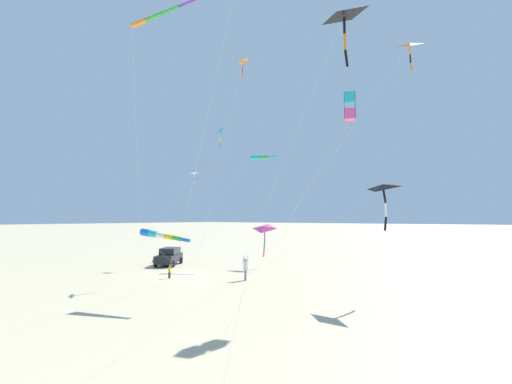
% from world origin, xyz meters
% --- Properties ---
extents(ground_plane, '(600.00, 600.00, 0.00)m').
position_xyz_m(ground_plane, '(0.00, 0.00, 0.00)').
color(ground_plane, '#C6B58C').
extents(parked_car, '(3.92, 4.61, 1.85)m').
position_xyz_m(parked_car, '(5.64, -3.44, 0.95)').
color(parked_car, black).
rests_on(parked_car, ground_plane).
extents(cooler_box, '(0.62, 0.42, 0.42)m').
position_xyz_m(cooler_box, '(8.76, -3.97, 0.21)').
color(cooler_box, red).
rests_on(cooler_box, ground_plane).
extents(person_adult_flyer, '(0.66, 0.71, 1.98)m').
position_xyz_m(person_adult_flyer, '(-6.69, -1.42, 1.08)').
color(person_adult_flyer, '#8E6B9E').
rests_on(person_adult_flyer, ground_plane).
extents(person_child_green_jacket, '(0.33, 0.39, 1.16)m').
position_xyz_m(person_child_green_jacket, '(-0.97, 1.77, 0.63)').
color(person_child_green_jacket, '#232328').
rests_on(person_child_green_jacket, ground_plane).
extents(kite_windsock_green_low_center, '(14.88, 6.61, 21.43)m').
position_xyz_m(kite_windsock_green_low_center, '(-2.33, 4.98, 21.04)').
color(kite_windsock_green_low_center, orange).
rests_on(kite_windsock_green_low_center, ground_plane).
extents(kite_box_yellow_midlevel, '(10.85, 3.61, 13.29)m').
position_xyz_m(kite_box_yellow_midlevel, '(-16.26, -0.40, 12.39)').
color(kite_box_yellow_midlevel, '#1EB7C6').
rests_on(kite_box_yellow_midlevel, ground_plane).
extents(kite_delta_orange_high_right, '(13.00, 5.40, 17.09)m').
position_xyz_m(kite_delta_orange_high_right, '(-17.26, 2.72, 16.69)').
color(kite_delta_orange_high_right, black).
rests_on(kite_delta_orange_high_right, ground_plane).
extents(kite_windsock_long_streamer_right, '(11.05, 6.16, 12.45)m').
position_xyz_m(kite_windsock_long_streamer_right, '(-1.05, -10.93, 12.19)').
color(kite_windsock_long_streamer_right, '#1EB7C6').
rests_on(kite_windsock_long_streamer_right, ground_plane).
extents(kite_delta_white_trailing, '(11.67, 5.16, 13.69)m').
position_xyz_m(kite_delta_white_trailing, '(-2.93, -2.28, 13.27)').
color(kite_delta_white_trailing, '#1EB7C6').
rests_on(kite_delta_white_trailing, ground_plane).
extents(kite_delta_red_high_left, '(7.05, 1.78, 17.19)m').
position_xyz_m(kite_delta_red_high_left, '(-8.61, 1.38, 16.85)').
color(kite_delta_red_high_left, orange).
rests_on(kite_delta_red_high_left, ground_plane).
extents(kite_delta_teal_far_right, '(12.77, 1.94, 7.50)m').
position_xyz_m(kite_delta_teal_far_right, '(-17.83, -1.78, 7.04)').
color(kite_delta_teal_far_right, black).
rests_on(kite_delta_teal_far_right, ground_plane).
extents(kite_delta_striped_overhead, '(4.10, 8.64, 4.55)m').
position_xyz_m(kite_delta_striped_overhead, '(-3.76, -8.09, 3.99)').
color(kite_delta_striped_overhead, '#EF4C93').
rests_on(kite_delta_striped_overhead, ground_plane).
extents(kite_windsock_blue_topmost, '(6.93, 7.22, 4.46)m').
position_xyz_m(kite_windsock_blue_topmost, '(-7.10, 7.57, 4.06)').
color(kite_windsock_blue_topmost, blue).
rests_on(kite_windsock_blue_topmost, ground_plane).
extents(kite_delta_rainbow_low_near, '(13.57, 1.18, 15.53)m').
position_xyz_m(kite_delta_rainbow_low_near, '(-20.03, -0.10, 15.15)').
color(kite_delta_rainbow_low_near, orange).
rests_on(kite_delta_rainbow_low_near, ground_plane).
extents(kite_delta_magenta_far_left, '(7.04, 5.04, 10.45)m').
position_xyz_m(kite_delta_magenta_far_left, '(4.56, -5.81, 10.18)').
color(kite_delta_magenta_far_left, white).
rests_on(kite_delta_magenta_far_left, ground_plane).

